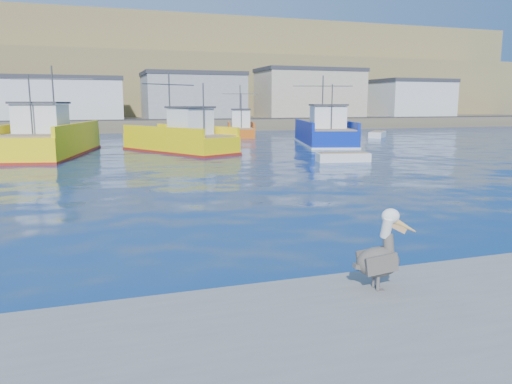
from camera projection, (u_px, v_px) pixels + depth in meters
ground at (329, 250)px, 13.24m from camera, size 260.00×260.00×0.00m
dock_bollards at (433, 262)px, 10.14m from camera, size 36.20×0.20×0.30m
far_shore at (112, 81)px, 113.62m from camera, size 200.00×81.00×24.00m
trawler_yellow_a at (50, 140)px, 37.45m from camera, size 7.39×14.12×6.79m
trawler_yellow_b at (181, 139)px, 40.13m from camera, size 8.33×11.34×6.46m
trawler_blue at (325, 133)px, 47.64m from camera, size 7.43×12.82×6.62m
boat_orange at (241, 128)px, 59.02m from camera, size 4.86×8.40×6.03m
skiff_mid at (343, 158)px, 33.55m from camera, size 3.69×1.84×0.77m
skiff_far at (377, 135)px, 57.82m from camera, size 3.75×4.02×0.89m
pelican at (380, 255)px, 9.01m from camera, size 1.21×0.58×1.49m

